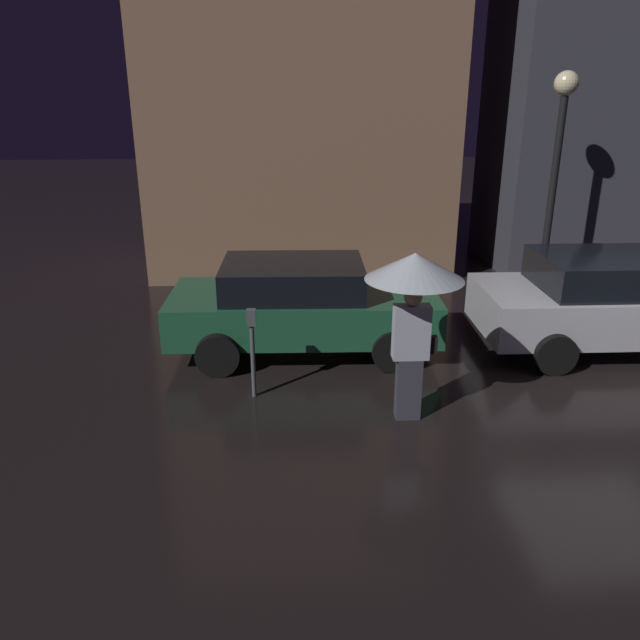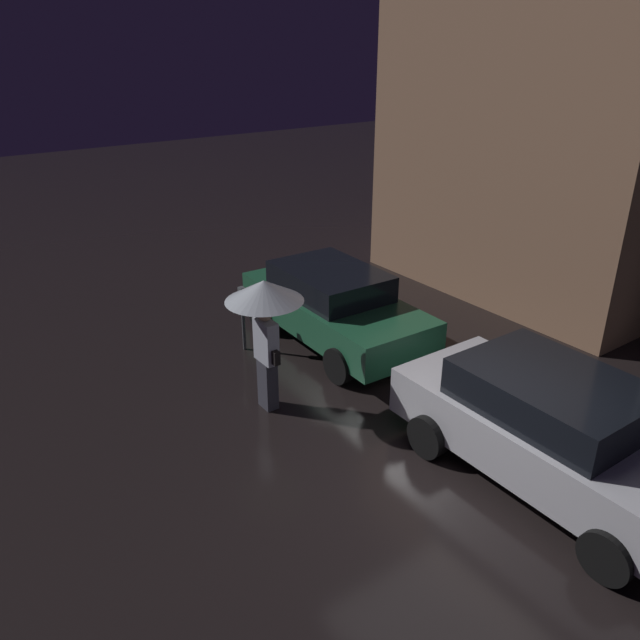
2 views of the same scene
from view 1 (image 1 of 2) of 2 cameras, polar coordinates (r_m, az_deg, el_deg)
name	(u,v)px [view 1 (image 1 of 2)]	position (r m, az deg, el deg)	size (l,w,h in m)	color
ground_plane	(618,382)	(9.91, 25.59, -5.12)	(60.00, 60.00, 0.00)	black
building_facade_left	(299,79)	(14.26, -1.95, 21.12)	(6.53, 3.00, 8.19)	#8C664C
parked_car_green	(301,305)	(9.74, -1.73, 1.40)	(4.18, 1.97, 1.44)	#1E5638
parked_car_silver	(616,301)	(10.88, 25.44, 1.61)	(4.38, 2.07, 1.52)	#B7B7BF
pedestrian_with_umbrella	(414,286)	(7.45, 8.59, 3.07)	(1.18, 1.18, 2.15)	#383842
parking_meter	(252,343)	(8.27, -6.21, -2.14)	(0.12, 0.10, 1.25)	#4C5154
street_lamp_near	(559,142)	(12.67, 21.00, 14.96)	(0.43, 0.43, 4.23)	black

